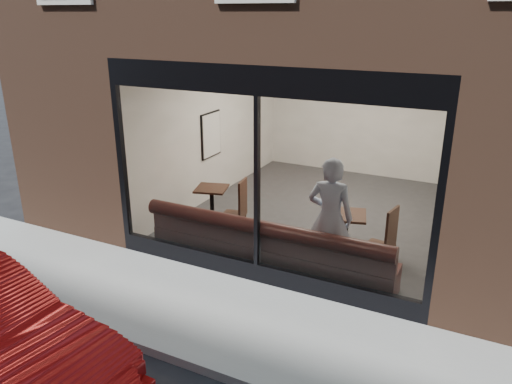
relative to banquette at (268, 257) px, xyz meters
The scene contains 21 objects.
ground 2.46m from the banquette, 90.00° to the right, with size 120.00×120.00×0.00m, color black.
sidewalk_near 1.47m from the banquette, 90.00° to the right, with size 40.00×2.00×0.01m, color gray.
kerb_near 2.51m from the banquette, 90.00° to the right, with size 40.00×0.10×0.12m, color gray.
host_building_pier_left 6.84m from the banquette, 124.05° to the left, with size 2.50×12.00×3.20m, color brown.
host_building_backfill 8.66m from the banquette, 90.00° to the left, with size 5.00×6.00×3.20m, color brown.
cafe_floor 2.56m from the banquette, 90.00° to the left, with size 6.00×6.00×0.00m, color #2D2D30.
cafe_ceiling 3.91m from the banquette, 90.00° to the left, with size 6.00×6.00×0.00m, color white.
cafe_wall_back 5.71m from the banquette, 90.00° to the left, with size 5.00×5.00×0.00m, color silver.
cafe_wall_left 3.82m from the banquette, 134.32° to the left, with size 6.00×6.00×0.00m, color silver.
cafe_wall_right 3.82m from the banquette, 45.68° to the left, with size 6.00×6.00×0.00m, color silver.
storefront_kick 0.41m from the banquette, 90.00° to the right, with size 5.00×0.10×0.30m, color black.
storefront_header 2.80m from the banquette, 90.00° to the right, with size 5.00×0.10×0.40m, color black.
storefront_mullion 1.38m from the banquette, 90.00° to the right, with size 0.06×0.10×2.50m, color black.
storefront_glass 1.39m from the banquette, 90.00° to the right, with size 4.80×4.80×0.00m, color white.
banquette is the anchor object (origin of this frame).
person 1.17m from the banquette, 18.67° to the left, with size 0.69×0.45×1.88m, color #AFC3E2.
cafe_table_left 2.10m from the banquette, 146.89° to the left, with size 0.57×0.57×0.04m, color #331D13.
cafe_table_right 1.46m from the banquette, 46.78° to the left, with size 0.62×0.62×0.04m, color #331D13.
cafe_chair_left 1.79m from the banquette, 136.98° to the left, with size 0.42×0.42×0.04m, color #331D13.
cafe_chair_right 1.84m from the banquette, 36.80° to the left, with size 0.43×0.43×0.04m, color #331D13.
wall_poster 3.61m from the banquette, 135.92° to the left, with size 0.02×0.67×0.89m, color white.
Camera 1 is at (2.97, -3.92, 3.84)m, focal length 35.00 mm.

